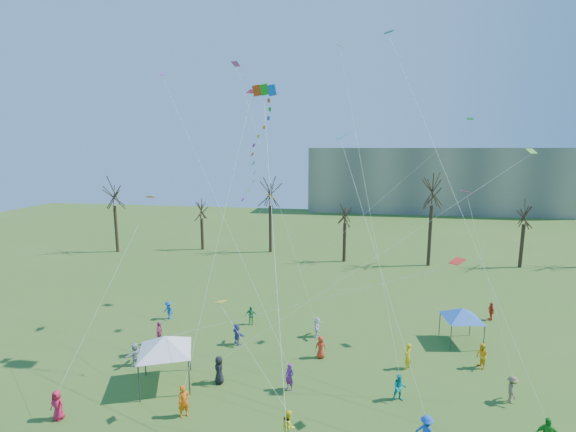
% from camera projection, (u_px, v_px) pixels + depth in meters
% --- Properties ---
extents(distant_building, '(60.00, 14.00, 15.00)m').
position_uv_depth(distant_building, '(437.00, 180.00, 95.09)').
color(distant_building, gray).
rests_on(distant_building, ground).
extents(bare_tree_row, '(71.81, 9.74, 12.25)m').
position_uv_depth(bare_tree_row, '(363.00, 204.00, 53.14)').
color(bare_tree_row, black).
rests_on(bare_tree_row, ground).
extents(big_box_kite, '(2.58, 6.05, 19.54)m').
position_uv_depth(big_box_kite, '(261.00, 152.00, 25.82)').
color(big_box_kite, red).
rests_on(big_box_kite, ground).
extents(canopy_tent_white, '(4.11, 4.11, 3.33)m').
position_uv_depth(canopy_tent_white, '(165.00, 344.00, 25.10)').
color(canopy_tent_white, '#3F3F44').
rests_on(canopy_tent_white, ground).
extents(canopy_tent_blue, '(3.71, 3.71, 2.81)m').
position_uv_depth(canopy_tent_blue, '(462.00, 313.00, 30.76)').
color(canopy_tent_blue, '#3F3F44').
rests_on(canopy_tent_blue, ground).
extents(festival_crowd, '(28.86, 18.78, 1.85)m').
position_uv_depth(festival_crowd, '(304.00, 360.00, 26.90)').
color(festival_crowd, red).
rests_on(festival_crowd, ground).
extents(small_kites_aloft, '(31.52, 20.38, 32.41)m').
position_uv_depth(small_kites_aloft, '(321.00, 154.00, 28.62)').
color(small_kites_aloft, '#EA470C').
rests_on(small_kites_aloft, ground).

